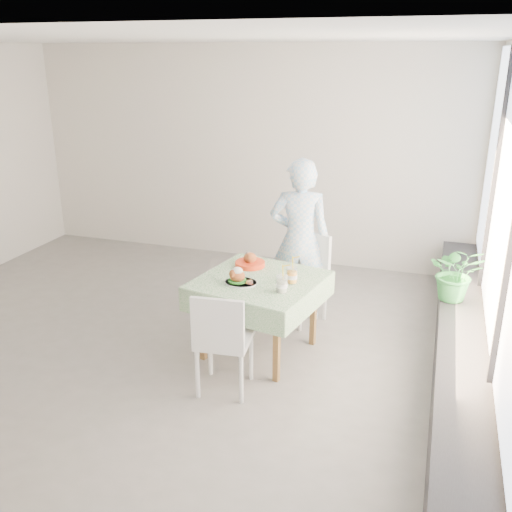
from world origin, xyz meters
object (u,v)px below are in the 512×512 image
(chair_near, at_px, (224,360))
(diner, at_px, (300,240))
(juice_cup_orange, at_px, (292,275))
(chair_far, at_px, (301,294))
(potted_plant, at_px, (456,273))
(main_dish, at_px, (239,278))
(cafe_table, at_px, (259,307))

(chair_near, distance_m, diner, 1.69)
(diner, xyz_separation_m, juice_cup_orange, (0.15, -0.87, -0.05))
(chair_far, relative_size, chair_near, 1.02)
(chair_far, bearing_deg, potted_plant, -5.86)
(chair_near, relative_size, main_dish, 3.04)
(chair_far, xyz_separation_m, chair_near, (-0.28, -1.51, -0.01))
(cafe_table, relative_size, chair_far, 1.32)
(chair_far, xyz_separation_m, diner, (-0.04, 0.06, 0.57))
(cafe_table, xyz_separation_m, diner, (0.15, 0.87, 0.40))
(diner, xyz_separation_m, potted_plant, (1.54, -0.22, -0.09))
(cafe_table, distance_m, potted_plant, 1.85)
(chair_near, relative_size, diner, 0.53)
(diner, distance_m, potted_plant, 1.56)
(main_dish, height_order, potted_plant, potted_plant)
(juice_cup_orange, bearing_deg, potted_plant, 24.92)
(chair_near, height_order, juice_cup_orange, juice_cup_orange)
(cafe_table, bearing_deg, chair_far, 76.17)
(potted_plant, bearing_deg, chair_far, 174.14)
(juice_cup_orange, bearing_deg, main_dish, -159.44)
(juice_cup_orange, xyz_separation_m, potted_plant, (1.40, 0.65, -0.04))
(cafe_table, distance_m, chair_near, 0.73)
(juice_cup_orange, bearing_deg, chair_near, -118.26)
(diner, bearing_deg, main_dish, 63.25)
(diner, relative_size, juice_cup_orange, 5.76)
(cafe_table, height_order, main_dish, main_dish)
(chair_far, relative_size, juice_cup_orange, 3.12)
(chair_far, xyz_separation_m, juice_cup_orange, (0.10, -0.80, 0.53))
(chair_far, height_order, potted_plant, potted_plant)
(cafe_table, bearing_deg, chair_near, -96.40)
(main_dish, bearing_deg, chair_near, -83.61)
(chair_near, bearing_deg, chair_far, 79.58)
(chair_far, distance_m, chair_near, 1.53)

